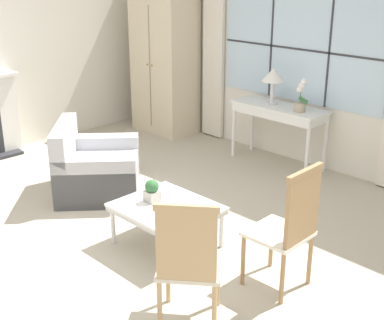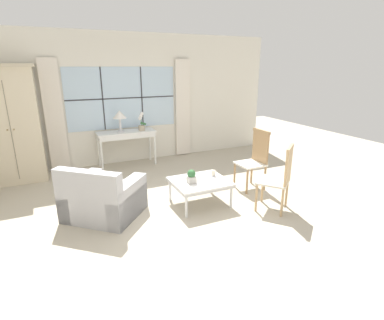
% 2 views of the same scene
% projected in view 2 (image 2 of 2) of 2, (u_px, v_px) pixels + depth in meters
% --- Properties ---
extents(ground_plane, '(14.00, 14.00, 0.00)m').
position_uv_depth(ground_plane, '(175.00, 218.00, 4.35)').
color(ground_plane, '#B2A893').
extents(wall_back_windowed, '(7.20, 0.14, 2.80)m').
position_uv_depth(wall_back_windowed, '(123.00, 101.00, 6.55)').
color(wall_back_windowed, silver).
rests_on(wall_back_windowed, ground_plane).
extents(armoire, '(1.02, 0.64, 2.15)m').
position_uv_depth(armoire, '(12.00, 125.00, 5.47)').
color(armoire, beige).
rests_on(armoire, ground_plane).
extents(console_table, '(1.23, 0.47, 0.77)m').
position_uv_depth(console_table, '(126.00, 135.00, 6.47)').
color(console_table, white).
rests_on(console_table, ground_plane).
extents(table_lamp, '(0.29, 0.29, 0.46)m').
position_uv_depth(table_lamp, '(120.00, 115.00, 6.28)').
color(table_lamp, silver).
rests_on(table_lamp, console_table).
extents(potted_orchid, '(0.18, 0.14, 0.40)m').
position_uv_depth(potted_orchid, '(141.00, 123.00, 6.49)').
color(potted_orchid, tan).
rests_on(potted_orchid, console_table).
extents(armchair_upholstered, '(1.30, 1.29, 0.81)m').
position_uv_depth(armchair_upholstered, '(103.00, 199.00, 4.34)').
color(armchair_upholstered, '#B2B2B7').
rests_on(armchair_upholstered, ground_plane).
extents(side_chair_wooden, '(0.45, 0.45, 1.06)m').
position_uv_depth(side_chair_wooden, '(255.00, 156.00, 5.27)').
color(side_chair_wooden, white).
rests_on(side_chair_wooden, ground_plane).
extents(accent_chair_wooden, '(0.62, 0.62, 1.02)m').
position_uv_depth(accent_chair_wooden, '(281.00, 175.00, 4.42)').
color(accent_chair_wooden, beige).
rests_on(accent_chair_wooden, ground_plane).
extents(coffee_table, '(0.86, 0.75, 0.40)m').
position_uv_depth(coffee_table, '(200.00, 183.00, 4.69)').
color(coffee_table, silver).
rests_on(coffee_table, ground_plane).
extents(potted_plant_small, '(0.13, 0.13, 0.21)m').
position_uv_depth(potted_plant_small, '(191.00, 176.00, 4.55)').
color(potted_plant_small, '#BCB7AD').
rests_on(potted_plant_small, coffee_table).
extents(pillar_candle, '(0.09, 0.09, 0.11)m').
position_uv_depth(pillar_candle, '(213.00, 173.00, 4.86)').
color(pillar_candle, silver).
rests_on(pillar_candle, coffee_table).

